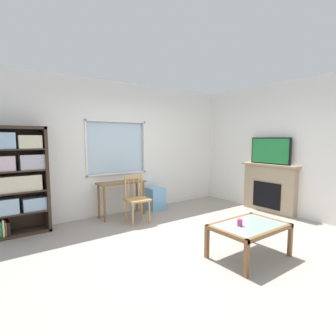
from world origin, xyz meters
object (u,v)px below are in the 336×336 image
desk_under_window (121,188)px  fireplace (269,188)px  sippy_cup (240,222)px  tv (270,151)px  plastic_drawer_unit (155,198)px  coffee_table (249,229)px  bookshelf (17,177)px  wooden_chair (136,199)px

desk_under_window → fireplace: fireplace is taller
sippy_cup → tv: bearing=24.9°
plastic_drawer_unit → coffee_table: size_ratio=0.51×
tv → bookshelf: bearing=159.7°
plastic_drawer_unit → coffee_table: bearing=-96.5°
plastic_drawer_unit → tv: size_ratio=0.55×
fireplace → plastic_drawer_unit: bearing=139.4°
plastic_drawer_unit → tv: bearing=-40.9°
desk_under_window → wooden_chair: wooden_chair is taller
bookshelf → wooden_chair: size_ratio=2.00×
fireplace → sippy_cup: (-2.38, -1.09, -0.03)m
desk_under_window → plastic_drawer_unit: (0.85, 0.05, -0.34)m
desk_under_window → fireplace: (2.76, -1.59, -0.06)m
bookshelf → desk_under_window: size_ratio=1.86×
desk_under_window → coffee_table: size_ratio=0.97×
wooden_chair → coffee_table: (0.47, -2.21, -0.07)m
desk_under_window → coffee_table: 2.78m
wooden_chair → sippy_cup: wooden_chair is taller
desk_under_window → fireplace: bearing=-29.9°
fireplace → tv: (-0.02, -0.00, 0.81)m
bookshelf → desk_under_window: bookshelf is taller
desk_under_window → wooden_chair: bearing=-83.9°
bookshelf → wooden_chair: 2.05m
wooden_chair → tv: 3.02m
wooden_chair → fireplace: size_ratio=0.70×
wooden_chair → plastic_drawer_unit: 0.99m
desk_under_window → fireplace: size_ratio=0.75×
plastic_drawer_unit → tv: (1.89, -1.64, 1.08)m
desk_under_window → sippy_cup: (0.38, -2.68, -0.09)m
bookshelf → coffee_table: size_ratio=1.80×
desk_under_window → tv: (2.74, -1.59, 0.74)m
desk_under_window → sippy_cup: bearing=-82.0°
tv → plastic_drawer_unit: bearing=139.1°
fireplace → tv: size_ratio=1.41×
bookshelf → sippy_cup: bookshelf is taller
plastic_drawer_unit → fireplace: bearing=-40.6°
wooden_chair → sippy_cup: 2.19m
bookshelf → tv: bearing=-20.3°
fireplace → tv: tv is taller
bookshelf → fireplace: 4.92m
fireplace → desk_under_window: bearing=150.1°
coffee_table → fireplace: bearing=27.0°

